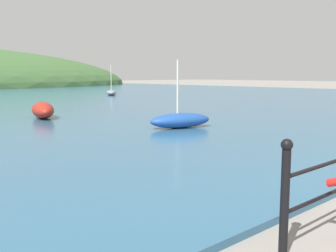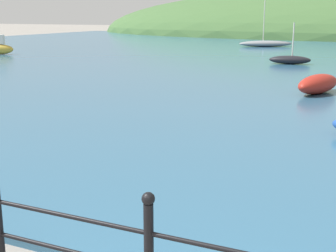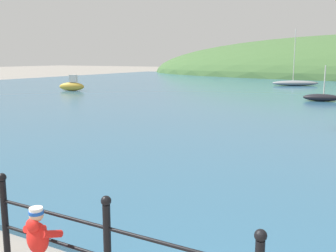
{
  "view_description": "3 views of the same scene",
  "coord_description": "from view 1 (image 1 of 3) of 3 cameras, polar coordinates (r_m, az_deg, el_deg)",
  "views": [
    {
      "loc": [
        -7.06,
        -0.51,
        1.83
      ],
      "look_at": [
        -2.3,
        4.72,
        0.9
      ],
      "focal_mm": 42.0,
      "sensor_mm": 36.0,
      "label": 1
    },
    {
      "loc": [
        1.63,
        -1.9,
        2.72
      ],
      "look_at": [
        -1.35,
        4.66,
        0.98
      ],
      "focal_mm": 50.0,
      "sensor_mm": 36.0,
      "label": 2
    },
    {
      "loc": [
        0.81,
        -1.83,
        2.75
      ],
      "look_at": [
        -3.47,
        5.73,
        1.23
      ],
      "focal_mm": 42.0,
      "sensor_mm": 36.0,
      "label": 3
    }
  ],
  "objects": [
    {
      "name": "boat_red_dinghy",
      "position": [
        16.48,
        -17.72,
        2.22
      ],
      "size": [
        1.53,
        2.5,
        0.64
      ],
      "color": "maroon",
      "rests_on": "water"
    },
    {
      "name": "boat_blue_hull",
      "position": [
        12.8,
        1.81,
        0.86
      ],
      "size": [
        2.27,
        1.32,
        2.2
      ],
      "color": "#1E4793",
      "rests_on": "water"
    },
    {
      "name": "boat_white_sailboat",
      "position": [
        33.95,
        -8.22,
        4.86
      ],
      "size": [
        2.18,
        2.68,
        2.57
      ],
      "color": "gray",
      "rests_on": "water"
    }
  ]
}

